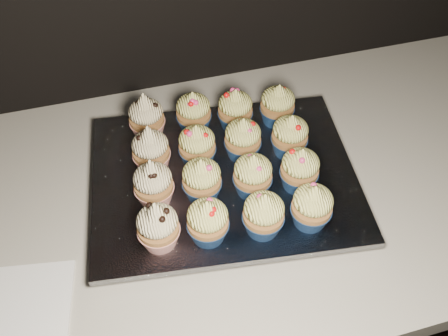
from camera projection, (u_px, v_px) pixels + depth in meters
name	position (u px, v px, depth m)	size (l,w,h in m)	color
cabinet	(258.00, 301.00, 1.23)	(2.40, 0.60, 0.86)	black
worktop	(270.00, 184.00, 0.89)	(2.44, 0.64, 0.04)	beige
napkin	(20.00, 309.00, 0.71)	(0.14, 0.14, 0.00)	white
baking_tray	(224.00, 183.00, 0.85)	(0.40, 0.31, 0.02)	black
foil_lining	(224.00, 177.00, 0.84)	(0.44, 0.34, 0.01)	silver
cupcake_0	(158.00, 226.00, 0.72)	(0.06, 0.06, 0.10)	#AA2217
cupcake_1	(208.00, 221.00, 0.73)	(0.06, 0.06, 0.08)	navy
cupcake_2	(264.00, 214.00, 0.74)	(0.06, 0.06, 0.08)	navy
cupcake_3	(312.00, 206.00, 0.75)	(0.06, 0.06, 0.08)	navy
cupcake_4	(153.00, 183.00, 0.77)	(0.06, 0.06, 0.10)	#AA2217
cupcake_5	(202.00, 180.00, 0.78)	(0.06, 0.06, 0.08)	navy
cupcake_6	(253.00, 175.00, 0.79)	(0.06, 0.06, 0.08)	navy
cupcake_7	(300.00, 169.00, 0.79)	(0.06, 0.06, 0.08)	navy
cupcake_8	(151.00, 150.00, 0.82)	(0.06, 0.06, 0.10)	#AA2217
cupcake_9	(197.00, 146.00, 0.83)	(0.06, 0.06, 0.08)	navy
cupcake_10	(243.00, 139.00, 0.84)	(0.06, 0.06, 0.08)	navy
cupcake_11	(290.00, 136.00, 0.84)	(0.06, 0.06, 0.08)	navy
cupcake_12	(146.00, 117.00, 0.87)	(0.06, 0.06, 0.10)	#AA2217
cupcake_13	(194.00, 112.00, 0.88)	(0.06, 0.06, 0.08)	navy
cupcake_14	(235.00, 110.00, 0.89)	(0.06, 0.06, 0.08)	navy
cupcake_15	(278.00, 105.00, 0.90)	(0.06, 0.06, 0.08)	navy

